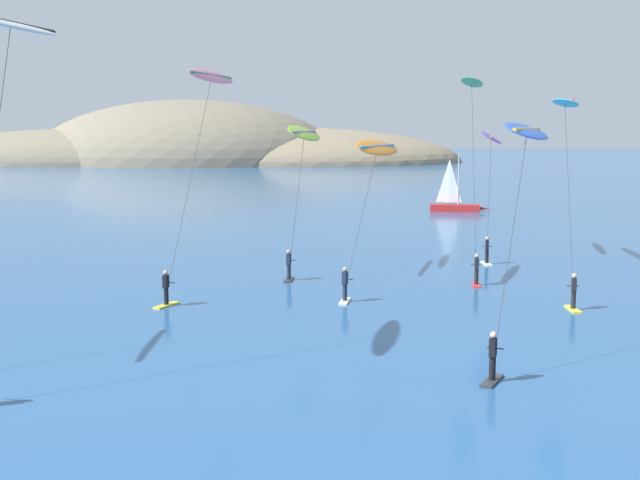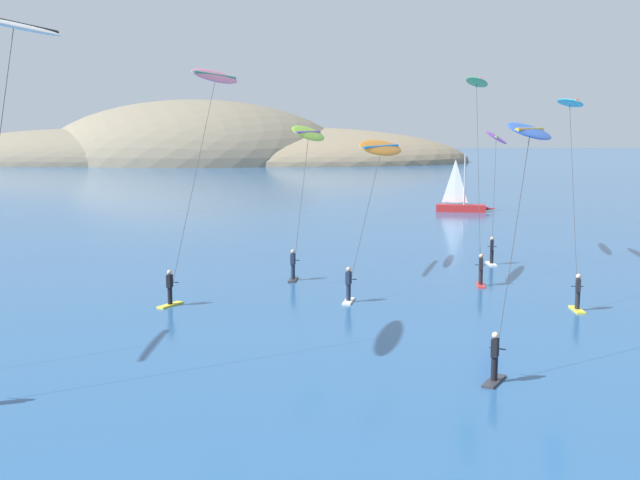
{
  "view_description": "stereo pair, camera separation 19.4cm",
  "coord_description": "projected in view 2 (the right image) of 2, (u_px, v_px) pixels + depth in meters",
  "views": [
    {
      "loc": [
        7.11,
        -8.67,
        8.39
      ],
      "look_at": [
        7.45,
        26.29,
        3.4
      ],
      "focal_mm": 45.0,
      "sensor_mm": 36.0,
      "label": 1
    },
    {
      "loc": [
        7.3,
        -8.67,
        8.39
      ],
      "look_at": [
        7.45,
        26.29,
        3.4
      ],
      "focal_mm": 45.0,
      "sensor_mm": 36.0,
      "label": 2
    }
  ],
  "objects": [
    {
      "name": "kitesurfer_purple",
      "position": [
        492.0,
        145.0,
        50.92
      ],
      "size": [
        2.68,
        6.92,
        8.13
      ],
      "color": "silver",
      "rests_on": "ground"
    },
    {
      "name": "kitesurfer_lime",
      "position": [
        304.0,
        143.0,
        45.77
      ],
      "size": [
        2.68,
        6.64,
        8.48
      ],
      "color": "#2D2D33",
      "rests_on": "ground"
    },
    {
      "name": "sailboat_near",
      "position": [
        461.0,
        205.0,
        78.85
      ],
      "size": [
        5.97,
        2.17,
        5.7
      ],
      "color": "#B22323",
      "rests_on": "ground"
    },
    {
      "name": "kitesurfer_cyan",
      "position": [
        567.0,
        118.0,
        40.57
      ],
      "size": [
        2.27,
        9.33,
        9.82
      ],
      "color": "yellow",
      "rests_on": "ground"
    },
    {
      "name": "kitesurfer_blue",
      "position": [
        524.0,
        150.0,
        28.87
      ],
      "size": [
        4.06,
        6.99,
        8.59
      ],
      "color": "#2D2D33",
      "rests_on": "ground"
    },
    {
      "name": "kitesurfer_white",
      "position": [
        6.0,
        51.0,
        25.76
      ],
      "size": [
        2.55,
        7.18,
        11.91
      ],
      "color": "silver",
      "rests_on": "ground"
    },
    {
      "name": "headland_island",
      "position": [
        206.0,
        162.0,
        185.43
      ],
      "size": [
        124.86,
        55.37,
        28.76
      ],
      "color": "#7A705B",
      "rests_on": "ground"
    },
    {
      "name": "kitesurfer_orange",
      "position": [
        376.0,
        157.0,
        41.62
      ],
      "size": [
        3.93,
        8.26,
        7.73
      ],
      "color": "silver",
      "rests_on": "ground"
    },
    {
      "name": "kitesurfer_green",
      "position": [
        473.0,
        96.0,
        46.18
      ],
      "size": [
        1.87,
        9.71,
        11.21
      ],
      "color": "red",
      "rests_on": "ground"
    },
    {
      "name": "kitesurfer_pink",
      "position": [
        209.0,
        94.0,
        41.41
      ],
      "size": [
        3.39,
        9.38,
        11.39
      ],
      "color": "yellow",
      "rests_on": "ground"
    }
  ]
}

